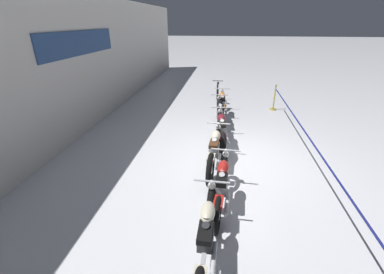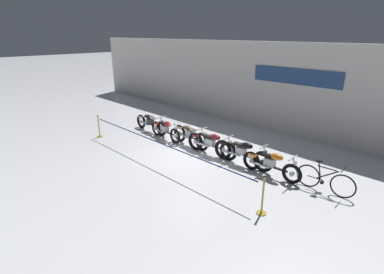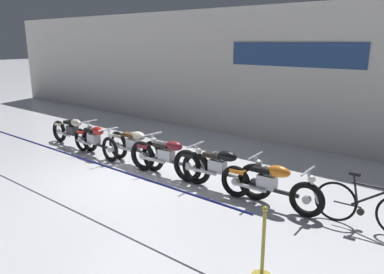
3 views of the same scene
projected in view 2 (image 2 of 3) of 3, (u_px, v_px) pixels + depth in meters
ground_plane at (189, 154)px, 11.94m from camera, size 120.00×120.00×0.00m
back_wall at (264, 86)px, 14.63m from camera, size 28.00×0.29×4.20m
motorcycle_cream_0 at (151, 123)px, 14.48m from camera, size 2.35×0.62×0.92m
motorcycle_red_1 at (165, 129)px, 13.46m from camera, size 2.10×0.62×0.92m
motorcycle_cream_2 at (190, 135)px, 12.66m from camera, size 2.21×0.62×0.96m
motorcycle_maroon_3 at (211, 144)px, 11.70m from camera, size 2.37×0.62×0.95m
motorcycle_black_4 at (242, 153)px, 10.81m from camera, size 2.46×0.62×0.96m
motorcycle_orange_5 at (271, 164)px, 9.96m from camera, size 2.18×0.62×0.92m
bicycle at (325, 180)px, 9.01m from camera, size 1.76×0.48×0.97m
stanchion_far_left at (137, 138)px, 11.65m from camera, size 8.73×0.28×1.05m
stanchion_mid_left at (262, 202)px, 7.92m from camera, size 0.28×0.28×1.05m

